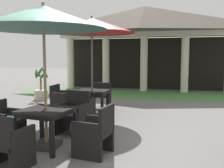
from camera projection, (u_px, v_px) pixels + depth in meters
ground_plane at (84, 148)px, 4.91m from camera, size 60.00×60.00×0.00m
background_pavilion at (145, 26)px, 12.82m from camera, size 8.99×2.74×4.12m
lawn_strip at (140, 94)px, 11.80m from camera, size 10.79×2.54×0.01m
patio_table_near_foreground at (92, 94)px, 7.66m from camera, size 0.91×0.91×0.72m
patio_umbrella_near_foreground at (92, 26)px, 7.46m from camera, size 2.48×2.48×2.85m
patio_chair_near_foreground_south at (81, 108)px, 6.73m from camera, size 0.61×0.59×0.86m
patio_chair_near_foreground_west at (61, 100)px, 7.90m from camera, size 0.53×0.65×0.86m
patio_chair_near_foreground_north at (101, 96)px, 8.63m from camera, size 0.63×0.52×0.84m
patio_table_mid_left at (46, 115)px, 4.88m from camera, size 0.96×0.96×0.74m
patio_umbrella_mid_left at (43, 19)px, 4.70m from camera, size 2.30×2.30×2.68m
patio_chair_mid_left_west at (4, 122)px, 5.27m from camera, size 0.62×0.67×0.82m
patio_chair_mid_left_north at (74, 114)px, 5.84m from camera, size 0.67×0.64×0.93m
patio_chair_mid_left_south at (6, 143)px, 3.97m from camera, size 0.68×0.61×0.87m
patio_chair_mid_left_east at (95, 133)px, 4.54m from camera, size 0.63×0.66×0.88m
potted_palm_left_edge at (41, 91)px, 10.39m from camera, size 0.54×0.55×1.31m
terracotta_urn at (90, 95)px, 10.60m from camera, size 0.35×0.35×0.38m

